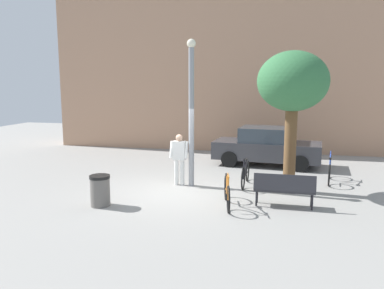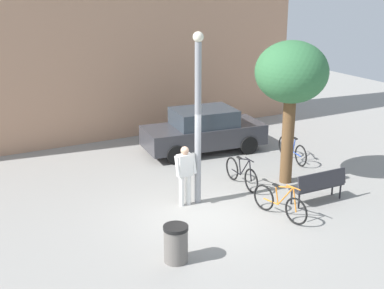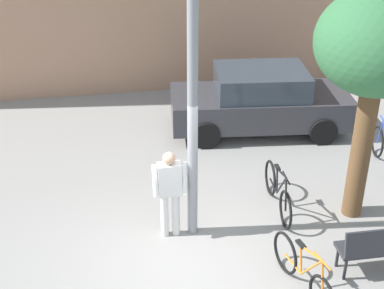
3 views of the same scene
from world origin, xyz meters
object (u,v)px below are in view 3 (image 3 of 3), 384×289
object	(u,v)px
plaza_tree	(378,47)
bicycle_black	(278,192)
parked_car_charcoal	(260,101)
lamppost	(193,104)
person_by_lamppost	(170,189)
bicycle_orange	(303,273)

from	to	relation	value
plaza_tree	bicycle_black	bearing A→B (deg)	164.72
plaza_tree	bicycle_black	xyz separation A→B (m)	(-1.35, 0.37, -2.88)
bicycle_black	parked_car_charcoal	world-z (taller)	parked_car_charcoal
lamppost	plaza_tree	distance (m)	3.15
person_by_lamppost	parked_car_charcoal	world-z (taller)	person_by_lamppost
plaza_tree	bicycle_black	world-z (taller)	plaza_tree
lamppost	bicycle_black	bearing A→B (deg)	13.11
lamppost	bicycle_black	world-z (taller)	lamppost
lamppost	bicycle_black	xyz separation A→B (m)	(1.71, 0.40, -2.13)
plaza_tree	parked_car_charcoal	bearing A→B (deg)	101.51
parked_car_charcoal	person_by_lamppost	bearing A→B (deg)	-126.21
bicycle_orange	parked_car_charcoal	distance (m)	5.63
plaza_tree	person_by_lamppost	bearing A→B (deg)	-179.36
person_by_lamppost	parked_car_charcoal	size ratio (longest dim) A/B	0.38
parked_car_charcoal	bicycle_black	bearing A→B (deg)	-100.41
lamppost	bicycle_orange	distance (m)	3.14
lamppost	person_by_lamppost	size ratio (longest dim) A/B	2.77
bicycle_black	parked_car_charcoal	size ratio (longest dim) A/B	0.41
lamppost	person_by_lamppost	distance (m)	1.60
parked_car_charcoal	lamppost	bearing A→B (deg)	-122.05
lamppost	parked_car_charcoal	bearing A→B (deg)	57.95
plaza_tree	bicycle_orange	size ratio (longest dim) A/B	2.37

